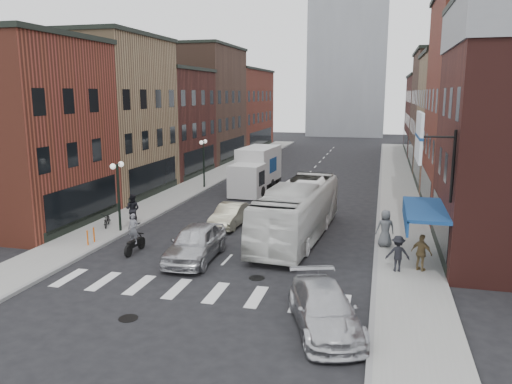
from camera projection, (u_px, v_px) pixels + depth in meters
ground at (220, 267)px, 23.25m from camera, size 160.00×160.00×0.00m
sidewalk_left at (208, 179)px, 46.20m from camera, size 3.00×74.00×0.15m
sidewalk_right at (398, 188)px, 42.08m from camera, size 3.00×74.00×0.15m
curb_left at (223, 181)px, 45.85m from camera, size 0.20×74.00×0.16m
curb_right at (380, 188)px, 42.45m from camera, size 0.20×74.00×0.16m
crosswalk_stripes at (197, 291)px, 20.40m from camera, size 12.00×2.20×0.01m
bldg_left_near at (6, 132)px, 30.05m from camera, size 10.30×9.20×11.30m
bldg_left_mid_a at (94, 116)px, 38.98m from camera, size 10.30×10.20×12.30m
bldg_left_mid_b at (151, 122)px, 48.68m from camera, size 10.30×10.20×10.30m
bldg_left_far_a at (192, 104)px, 58.84m from camera, size 10.30×12.20×13.30m
bldg_left_far_b at (228, 109)px, 72.34m from camera, size 10.30×16.20×11.30m
bldg_right_mid_b at (483, 121)px, 41.31m from camera, size 10.30×10.20×11.30m
bldg_right_far_a at (463, 111)px, 51.67m from camera, size 10.30×12.20×12.30m
bldg_right_far_b at (447, 115)px, 65.16m from camera, size 10.30×16.20×10.30m
awning_blue at (421, 211)px, 22.94m from camera, size 1.80×5.00×0.78m
billboard_sign at (421, 138)px, 20.44m from camera, size 1.52×3.00×3.70m
streetlamp_near at (118, 183)px, 28.27m from camera, size 0.32×1.22×4.11m
streetlamp_far at (204, 154)px, 41.58m from camera, size 0.32×1.22×4.11m
bike_rack at (91, 236)px, 26.22m from camera, size 0.08×0.68×0.80m
box_truck at (256, 170)px, 40.83m from camera, size 2.83×8.20×3.51m
motorcycle_rider at (134, 235)px, 25.03m from camera, size 0.59×2.01×2.05m
transit_bus at (298, 211)px, 27.51m from camera, size 3.39×11.29×3.10m
sedan_left_near at (196, 243)px, 24.04m from camera, size 2.19×5.11×1.72m
sedan_left_far at (230, 215)px, 30.21m from camera, size 1.62×4.17×1.35m
curb_car at (325, 309)px, 16.99m from camera, size 3.54×5.39×1.45m
parked_bicycle at (107, 220)px, 29.58m from camera, size 1.12×1.69×0.84m
ped_left_solo at (133, 209)px, 30.09m from camera, size 0.91×0.55×1.84m
ped_right_a at (398, 254)px, 22.10m from camera, size 1.10×0.64×1.62m
ped_right_b at (422, 253)px, 22.15m from camera, size 1.09×0.93×1.67m
ped_right_c at (385, 228)px, 25.66m from camera, size 1.06×0.82×1.93m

